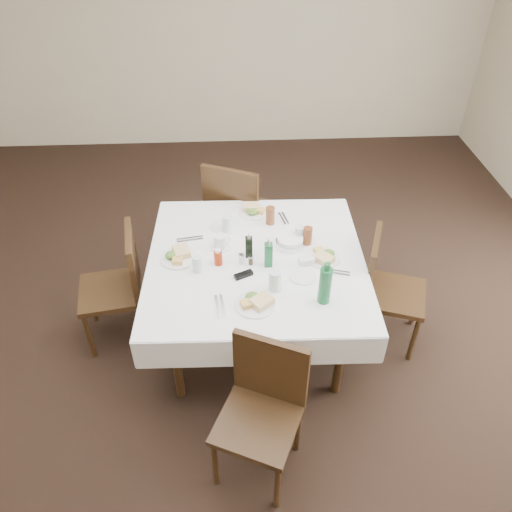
{
  "coord_description": "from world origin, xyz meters",
  "views": [
    {
      "loc": [
        -0.03,
        -2.52,
        2.91
      ],
      "look_at": [
        0.11,
        0.09,
        0.8
      ],
      "focal_mm": 35.0,
      "sensor_mm": 36.0,
      "label": 1
    }
  ],
  "objects_px": {
    "chair_north": "(237,209)",
    "green_bottle": "(325,285)",
    "bread_basket": "(290,242)",
    "coffee_mug": "(221,242)",
    "chair_east": "(384,284)",
    "chair_south": "(263,402)",
    "chair_west": "(121,281)",
    "water_n": "(227,224)",
    "dining_table": "(256,266)",
    "water_e": "(299,234)",
    "oil_cruet_green": "(268,254)",
    "ketchup_bottle": "(218,257)",
    "oil_cruet_dark": "(249,246)",
    "water_w": "(197,264)",
    "water_s": "(275,281)"
  },
  "relations": [
    {
      "from": "chair_north",
      "to": "green_bottle",
      "type": "distance_m",
      "value": 1.47
    },
    {
      "from": "bread_basket",
      "to": "coffee_mug",
      "type": "xyz_separation_m",
      "value": [
        -0.49,
        -0.0,
        0.02
      ]
    },
    {
      "from": "chair_north",
      "to": "chair_east",
      "type": "xyz_separation_m",
      "value": [
        1.03,
        -0.94,
        -0.06
      ]
    },
    {
      "from": "chair_south",
      "to": "chair_east",
      "type": "distance_m",
      "value": 1.32
    },
    {
      "from": "chair_west",
      "to": "water_n",
      "type": "distance_m",
      "value": 0.86
    },
    {
      "from": "dining_table",
      "to": "water_e",
      "type": "xyz_separation_m",
      "value": [
        0.31,
        0.18,
        0.13
      ]
    },
    {
      "from": "oil_cruet_green",
      "to": "green_bottle",
      "type": "bearing_deg",
      "value": -48.88
    },
    {
      "from": "chair_south",
      "to": "ketchup_bottle",
      "type": "height_order",
      "value": "chair_south"
    },
    {
      "from": "chair_north",
      "to": "chair_south",
      "type": "relative_size",
      "value": 1.1
    },
    {
      "from": "bread_basket",
      "to": "coffee_mug",
      "type": "distance_m",
      "value": 0.49
    },
    {
      "from": "dining_table",
      "to": "chair_south",
      "type": "relative_size",
      "value": 1.65
    },
    {
      "from": "chair_east",
      "to": "water_n",
      "type": "distance_m",
      "value": 1.21
    },
    {
      "from": "chair_north",
      "to": "water_e",
      "type": "bearing_deg",
      "value": -59.18
    },
    {
      "from": "chair_north",
      "to": "ketchup_bottle",
      "type": "relative_size",
      "value": 8.28
    },
    {
      "from": "dining_table",
      "to": "oil_cruet_dark",
      "type": "relative_size",
      "value": 7.69
    },
    {
      "from": "oil_cruet_dark",
      "to": "coffee_mug",
      "type": "bearing_deg",
      "value": 151.1
    },
    {
      "from": "chair_west",
      "to": "water_e",
      "type": "height_order",
      "value": "chair_west"
    },
    {
      "from": "water_n",
      "to": "water_w",
      "type": "height_order",
      "value": "water_n"
    },
    {
      "from": "water_w",
      "to": "ketchup_bottle",
      "type": "xyz_separation_m",
      "value": [
        0.14,
        0.07,
        -0.0
      ]
    },
    {
      "from": "chair_south",
      "to": "coffee_mug",
      "type": "distance_m",
      "value": 1.17
    },
    {
      "from": "chair_east",
      "to": "water_s",
      "type": "relative_size",
      "value": 6.26
    },
    {
      "from": "oil_cruet_green",
      "to": "coffee_mug",
      "type": "distance_m",
      "value": 0.38
    },
    {
      "from": "bread_basket",
      "to": "chair_west",
      "type": "bearing_deg",
      "value": -177.57
    },
    {
      "from": "chair_south",
      "to": "ketchup_bottle",
      "type": "bearing_deg",
      "value": 104.61
    },
    {
      "from": "water_s",
      "to": "oil_cruet_dark",
      "type": "height_order",
      "value": "oil_cruet_dark"
    },
    {
      "from": "ketchup_bottle",
      "to": "green_bottle",
      "type": "bearing_deg",
      "value": -31.22
    },
    {
      "from": "ketchup_bottle",
      "to": "coffee_mug",
      "type": "distance_m",
      "value": 0.18
    },
    {
      "from": "dining_table",
      "to": "water_e",
      "type": "height_order",
      "value": "water_e"
    },
    {
      "from": "oil_cruet_green",
      "to": "bread_basket",
      "type": "bearing_deg",
      "value": 51.15
    },
    {
      "from": "oil_cruet_dark",
      "to": "ketchup_bottle",
      "type": "height_order",
      "value": "oil_cruet_dark"
    },
    {
      "from": "ketchup_bottle",
      "to": "dining_table",
      "type": "bearing_deg",
      "value": 9.91
    },
    {
      "from": "chair_south",
      "to": "bread_basket",
      "type": "height_order",
      "value": "chair_south"
    },
    {
      "from": "chair_north",
      "to": "ketchup_bottle",
      "type": "xyz_separation_m",
      "value": [
        -0.14,
        -0.95,
        0.24
      ]
    },
    {
      "from": "water_n",
      "to": "water_w",
      "type": "relative_size",
      "value": 1.07
    },
    {
      "from": "oil_cruet_green",
      "to": "chair_north",
      "type": "bearing_deg",
      "value": 101.19
    },
    {
      "from": "water_s",
      "to": "chair_north",
      "type": "bearing_deg",
      "value": 100.07
    },
    {
      "from": "water_n",
      "to": "coffee_mug",
      "type": "height_order",
      "value": "water_n"
    },
    {
      "from": "coffee_mug",
      "to": "water_n",
      "type": "bearing_deg",
      "value": 76.14
    },
    {
      "from": "chair_north",
      "to": "bread_basket",
      "type": "height_order",
      "value": "chair_north"
    },
    {
      "from": "water_e",
      "to": "oil_cruet_dark",
      "type": "relative_size",
      "value": 0.63
    },
    {
      "from": "coffee_mug",
      "to": "oil_cruet_green",
      "type": "bearing_deg",
      "value": -33.6
    },
    {
      "from": "chair_south",
      "to": "green_bottle",
      "type": "bearing_deg",
      "value": 53.45
    },
    {
      "from": "water_w",
      "to": "bread_basket",
      "type": "relative_size",
      "value": 0.6
    },
    {
      "from": "oil_cruet_green",
      "to": "ketchup_bottle",
      "type": "relative_size",
      "value": 1.83
    },
    {
      "from": "chair_west",
      "to": "water_s",
      "type": "height_order",
      "value": "chair_west"
    },
    {
      "from": "chair_west",
      "to": "coffee_mug",
      "type": "height_order",
      "value": "chair_west"
    },
    {
      "from": "chair_west",
      "to": "chair_south",
      "type": "bearing_deg",
      "value": -48.18
    },
    {
      "from": "dining_table",
      "to": "water_n",
      "type": "height_order",
      "value": "water_n"
    },
    {
      "from": "coffee_mug",
      "to": "chair_north",
      "type": "bearing_deg",
      "value": 80.9
    },
    {
      "from": "dining_table",
      "to": "oil_cruet_green",
      "type": "height_order",
      "value": "oil_cruet_green"
    }
  ]
}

